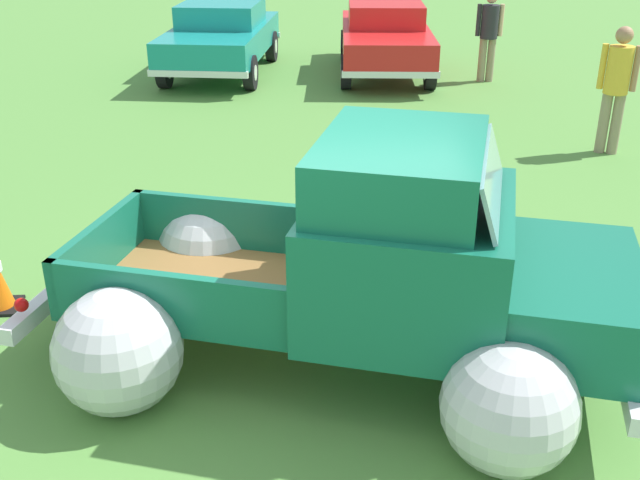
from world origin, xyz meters
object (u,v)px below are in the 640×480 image
Objects in this scene: vintage_pickup_truck at (375,281)px; lane_cone_0 at (497,200)px; show_car_0 at (221,35)px; show_car_1 at (385,35)px; spectator_0 at (617,82)px; spectator_1 at (489,31)px.

vintage_pickup_truck is 3.25m from lane_cone_0.
show_car_0 is 3.40m from show_car_1.
spectator_0 is at bearing 68.74° from vintage_pickup_truck.
vintage_pickup_truck is 10.81m from show_car_1.
show_car_1 reaches higher than lane_cone_0.
spectator_0 is at bearing 29.57° from show_car_1.
spectator_1 reaches higher than show_car_1.
show_car_1 is at bearing 49.23° from spectator_0.
spectator_1 is 2.78× the size of lane_cone_0.
vintage_pickup_truck is at bearing 166.26° from spectator_0.
lane_cone_0 is at bearing 161.44° from spectator_0.
spectator_1 is at bearing 87.34° from vintage_pickup_truck.
spectator_0 reaches higher than show_car_0.
vintage_pickup_truck is 1.10× the size of show_car_1.
vintage_pickup_truck is 6.63m from spectator_0.
show_car_1 is at bearing 98.63° from vintage_pickup_truck.
spectator_1 is (-0.59, 4.62, -0.04)m from spectator_0.
spectator_0 is at bearing 46.83° from lane_cone_0.
spectator_1 is 7.37m from lane_cone_0.
spectator_1 is at bearing 70.48° from show_car_1.
spectator_0 is at bearing 13.44° from spectator_1.
lane_cone_0 is at bearing 32.35° from show_car_0.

